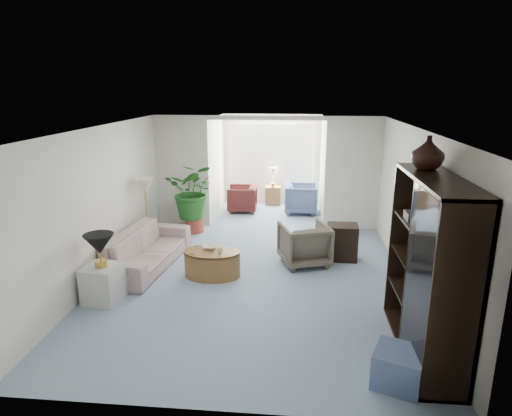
# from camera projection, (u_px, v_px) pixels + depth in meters

# --- Properties ---
(floor) EXTENTS (6.00, 6.00, 0.00)m
(floor) POSITION_uv_depth(u_px,v_px,m) (253.00, 282.00, 7.24)
(floor) COLOR #879AB3
(floor) RESTS_ON ground
(sunroom_floor) EXTENTS (2.60, 2.60, 0.00)m
(sunroom_floor) POSITION_uv_depth(u_px,v_px,m) (269.00, 213.00, 11.17)
(sunroom_floor) COLOR #879AB3
(sunroom_floor) RESTS_ON ground
(back_pier_left) EXTENTS (1.20, 0.12, 2.50)m
(back_pier_left) POSITION_uv_depth(u_px,v_px,m) (182.00, 171.00, 9.95)
(back_pier_left) COLOR white
(back_pier_left) RESTS_ON ground
(back_pier_right) EXTENTS (1.20, 0.12, 2.50)m
(back_pier_right) POSITION_uv_depth(u_px,v_px,m) (353.00, 174.00, 9.61)
(back_pier_right) COLOR white
(back_pier_right) RESTS_ON ground
(back_header) EXTENTS (2.60, 0.12, 0.10)m
(back_header) POSITION_uv_depth(u_px,v_px,m) (266.00, 118.00, 9.46)
(back_header) COLOR white
(back_header) RESTS_ON back_pier_left
(window_pane) EXTENTS (2.20, 0.02, 1.50)m
(window_pane) POSITION_uv_depth(u_px,v_px,m) (272.00, 152.00, 11.83)
(window_pane) COLOR white
(window_blinds) EXTENTS (2.20, 0.02, 1.50)m
(window_blinds) POSITION_uv_depth(u_px,v_px,m) (272.00, 152.00, 11.81)
(window_blinds) COLOR white
(framed_picture) EXTENTS (0.04, 0.50, 0.40)m
(framed_picture) POSITION_uv_depth(u_px,v_px,m) (418.00, 186.00, 6.47)
(framed_picture) COLOR beige
(sofa) EXTENTS (1.10, 2.30, 0.65)m
(sofa) POSITION_uv_depth(u_px,v_px,m) (146.00, 249.00, 7.81)
(sofa) COLOR #BFB4A1
(sofa) RESTS_ON ground
(end_table) EXTENTS (0.55, 0.55, 0.55)m
(end_table) POSITION_uv_depth(u_px,v_px,m) (103.00, 284.00, 6.54)
(end_table) COLOR beige
(end_table) RESTS_ON ground
(table_lamp) EXTENTS (0.44, 0.44, 0.30)m
(table_lamp) POSITION_uv_depth(u_px,v_px,m) (99.00, 244.00, 6.37)
(table_lamp) COLOR black
(table_lamp) RESTS_ON end_table
(floor_lamp) EXTENTS (0.36, 0.36, 0.28)m
(floor_lamp) POSITION_uv_depth(u_px,v_px,m) (145.00, 185.00, 8.55)
(floor_lamp) COLOR #F8E9C5
(floor_lamp) RESTS_ON ground
(coffee_table) EXTENTS (1.07, 1.07, 0.45)m
(coffee_table) POSITION_uv_depth(u_px,v_px,m) (212.00, 263.00, 7.42)
(coffee_table) COLOR #8E5F33
(coffee_table) RESTS_ON ground
(coffee_bowl) EXTENTS (0.26, 0.26, 0.06)m
(coffee_bowl) POSITION_uv_depth(u_px,v_px,m) (210.00, 247.00, 7.45)
(coffee_bowl) COLOR silver
(coffee_bowl) RESTS_ON coffee_table
(coffee_cup) EXTENTS (0.11, 0.11, 0.09)m
(coffee_cup) POSITION_uv_depth(u_px,v_px,m) (220.00, 251.00, 7.24)
(coffee_cup) COLOR beige
(coffee_cup) RESTS_ON coffee_table
(wingback_chair) EXTENTS (1.02, 1.04, 0.75)m
(wingback_chair) POSITION_uv_depth(u_px,v_px,m) (304.00, 244.00, 7.90)
(wingback_chair) COLOR #625B4E
(wingback_chair) RESTS_ON ground
(side_table_dark) EXTENTS (0.56, 0.46, 0.66)m
(side_table_dark) POSITION_uv_depth(u_px,v_px,m) (342.00, 242.00, 8.13)
(side_table_dark) COLOR black
(side_table_dark) RESTS_ON ground
(entertainment_cabinet) EXTENTS (0.52, 1.93, 2.15)m
(entertainment_cabinet) POSITION_uv_depth(u_px,v_px,m) (429.00, 268.00, 5.10)
(entertainment_cabinet) COLOR black
(entertainment_cabinet) RESTS_ON ground
(cabinet_urn) EXTENTS (0.39, 0.39, 0.40)m
(cabinet_urn) POSITION_uv_depth(u_px,v_px,m) (428.00, 153.00, 5.24)
(cabinet_urn) COLOR black
(cabinet_urn) RESTS_ON entertainment_cabinet
(ottoman) EXTENTS (0.64, 0.64, 0.40)m
(ottoman) POSITION_uv_depth(u_px,v_px,m) (398.00, 368.00, 4.72)
(ottoman) COLOR slate
(ottoman) RESTS_ON ground
(plant_pot) EXTENTS (0.40, 0.40, 0.32)m
(plant_pot) POSITION_uv_depth(u_px,v_px,m) (195.00, 225.00, 9.70)
(plant_pot) COLOR #AB4131
(plant_pot) RESTS_ON ground
(house_plant) EXTENTS (1.10, 0.95, 1.22)m
(house_plant) POSITION_uv_depth(u_px,v_px,m) (193.00, 191.00, 9.49)
(house_plant) COLOR #246121
(house_plant) RESTS_ON plant_pot
(sunroom_chair_blue) EXTENTS (0.83, 0.81, 0.74)m
(sunroom_chair_blue) POSITION_uv_depth(u_px,v_px,m) (301.00, 199.00, 11.11)
(sunroom_chair_blue) COLOR slate
(sunroom_chair_blue) RESTS_ON ground
(sunroom_chair_maroon) EXTENTS (0.75, 0.73, 0.67)m
(sunroom_chair_maroon) POSITION_uv_depth(u_px,v_px,m) (242.00, 199.00, 11.25)
(sunroom_chair_maroon) COLOR #58221E
(sunroom_chair_maroon) RESTS_ON ground
(sunroom_table) EXTENTS (0.42, 0.33, 0.50)m
(sunroom_table) POSITION_uv_depth(u_px,v_px,m) (273.00, 195.00, 11.93)
(sunroom_table) COLOR #8E5F33
(sunroom_table) RESTS_ON ground
(shelf_clutter) EXTENTS (0.30, 1.20, 1.06)m
(shelf_clutter) POSITION_uv_depth(u_px,v_px,m) (429.00, 263.00, 4.92)
(shelf_clutter) COLOR #2D2723
(shelf_clutter) RESTS_ON entertainment_cabinet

